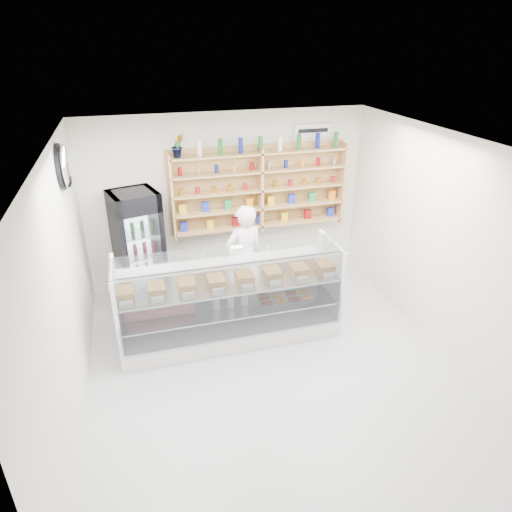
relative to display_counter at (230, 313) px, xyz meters
name	(u,v)px	position (x,y,z in m)	size (l,w,h in m)	color
room	(276,270)	(0.37, -0.84, 1.04)	(5.00, 5.00, 5.00)	silver
display_counter	(230,313)	(0.00, 0.00, 0.00)	(2.96, 0.88, 1.29)	white
shop_worker	(244,258)	(0.39, 0.69, 0.47)	(0.60, 0.40, 1.65)	silver
drinks_cooler	(139,249)	(-1.10, 1.26, 0.55)	(0.79, 0.78, 1.80)	black
wall_shelving	(260,190)	(0.87, 1.50, 1.24)	(2.84, 0.28, 1.33)	tan
potted_plant	(178,146)	(-0.38, 1.50, 2.01)	(0.19, 0.15, 0.34)	#1E6626
security_mirror	(66,166)	(-1.80, 0.36, 2.09)	(0.15, 0.50, 0.50)	silver
wall_sign	(313,130)	(1.77, 1.63, 2.09)	(0.62, 0.03, 0.20)	white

